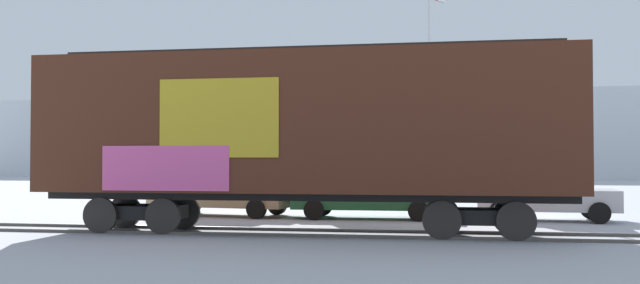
% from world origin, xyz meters
% --- Properties ---
extents(ground_plane, '(260.00, 260.00, 0.00)m').
position_xyz_m(ground_plane, '(0.00, 0.00, 0.00)').
color(ground_plane, '#B2B5BC').
extents(track, '(59.96, 5.81, 0.08)m').
position_xyz_m(track, '(0.17, 0.03, 0.04)').
color(track, '#4C4742').
rests_on(track, ground_plane).
extents(freight_car, '(13.70, 3.66, 4.78)m').
position_xyz_m(freight_car, '(-0.32, -0.00, 2.73)').
color(freight_car, '#472316').
rests_on(freight_car, ground_plane).
extents(flagpole, '(0.72, 1.16, 9.65)m').
position_xyz_m(flagpole, '(1.86, 12.60, 5.79)').
color(flagpole, silver).
rests_on(flagpole, ground_plane).
extents(hillside, '(113.25, 32.61, 13.81)m').
position_xyz_m(hillside, '(-0.10, 70.21, 4.53)').
color(hillside, silver).
rests_on(hillside, ground_plane).
extents(parked_car_tan, '(4.92, 2.30, 1.86)m').
position_xyz_m(parked_car_tan, '(-4.59, 5.06, 0.90)').
color(parked_car_tan, '#9E8966').
rests_on(parked_car_tan, ground_plane).
extents(parked_car_green, '(4.90, 2.21, 1.67)m').
position_xyz_m(parked_car_green, '(0.36, 5.03, 0.84)').
color(parked_car_green, '#1E5933').
rests_on(parked_car_green, ground_plane).
extents(parked_car_silver, '(4.19, 2.00, 1.60)m').
position_xyz_m(parked_car_silver, '(5.94, 5.67, 0.80)').
color(parked_car_silver, '#B7BABF').
rests_on(parked_car_silver, ground_plane).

